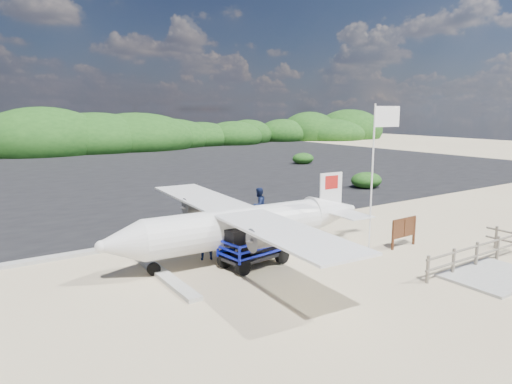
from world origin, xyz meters
TOP-DOWN VIEW (x-y plane):
  - ground at (0.00, 0.00)m, footprint 160.00×160.00m
  - asphalt_apron at (0.00, 30.00)m, footprint 90.00×50.00m
  - lagoon at (-9.00, 1.50)m, footprint 9.00×7.00m
  - walkway_pad at (5.50, -6.00)m, footprint 3.50×2.50m
  - vegetation_band at (0.00, 55.00)m, footprint 124.00×8.00m
  - fence at (6.00, -5.00)m, footprint 6.40×2.00m
  - baggage_cart at (-1.06, -0.09)m, footprint 3.03×2.00m
  - flagpole at (3.73, -1.61)m, footprint 1.32×0.72m
  - signboard at (5.77, -1.74)m, footprint 1.66×0.20m
  - crew_a at (-2.28, 1.58)m, footprint 0.83×0.68m
  - crew_b at (2.94, 5.51)m, footprint 1.11×0.99m
  - crew_c at (-0.63, 4.91)m, footprint 1.11×0.68m
  - aircraft_large at (11.98, 21.58)m, footprint 14.62×14.62m

SIDE VIEW (x-z plane):
  - ground at x=0.00m, z-range 0.00..0.00m
  - asphalt_apron at x=0.00m, z-range -0.02..0.02m
  - lagoon at x=-9.00m, z-range -0.20..0.20m
  - walkway_pad at x=5.50m, z-range -0.05..0.05m
  - vegetation_band at x=0.00m, z-range -2.20..2.20m
  - fence at x=6.00m, z-range -0.55..0.55m
  - baggage_cart at x=-1.06m, z-range -0.71..0.71m
  - flagpole at x=3.73m, z-range -3.13..3.13m
  - signboard at x=5.77m, z-range -0.68..0.68m
  - aircraft_large at x=11.98m, z-range -2.07..2.07m
  - crew_c at x=-0.63m, z-range 0.00..1.77m
  - crew_b at x=2.94m, z-range 0.00..1.91m
  - crew_a at x=-2.28m, z-range 0.00..1.97m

